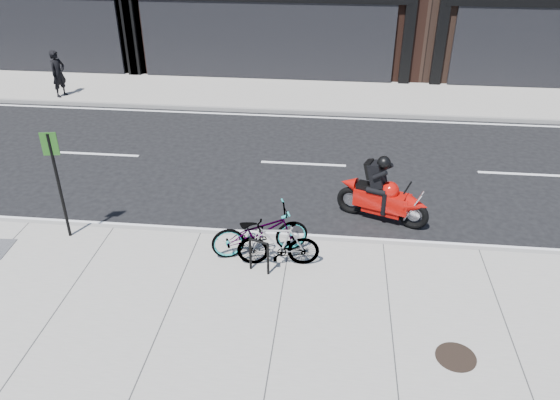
# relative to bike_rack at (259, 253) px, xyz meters

# --- Properties ---
(ground) EXTENTS (120.00, 120.00, 0.00)m
(ground) POSITION_rel_bike_rack_xyz_m (0.51, 3.24, -0.56)
(ground) COLOR black
(ground) RESTS_ON ground
(sidewalk_near) EXTENTS (60.00, 6.00, 0.13)m
(sidewalk_near) POSITION_rel_bike_rack_xyz_m (0.51, -1.76, -0.50)
(sidewalk_near) COLOR gray
(sidewalk_near) RESTS_ON ground
(sidewalk_far) EXTENTS (60.00, 3.50, 0.13)m
(sidewalk_far) POSITION_rel_bike_rack_xyz_m (0.51, 10.99, -0.50)
(sidewalk_far) COLOR gray
(sidewalk_far) RESTS_ON ground
(bike_rack) EXTENTS (0.42, 0.18, 0.74)m
(bike_rack) POSITION_rel_bike_rack_xyz_m (0.00, 0.00, 0.00)
(bike_rack) COLOR black
(bike_rack) RESTS_ON sidewalk_near
(bicycle_front) EXTENTS (2.13, 1.32, 1.06)m
(bicycle_front) POSITION_rel_bike_rack_xyz_m (-0.07, 0.64, 0.10)
(bicycle_front) COLOR gray
(bicycle_front) RESTS_ON sidewalk_near
(bicycle_rear) EXTENTS (1.69, 0.62, 0.99)m
(bicycle_rear) POSITION_rel_bike_rack_xyz_m (0.34, 0.28, 0.06)
(bicycle_rear) COLOR gray
(bicycle_rear) RESTS_ON sidewalk_near
(motorcycle) EXTENTS (2.11, 1.12, 1.64)m
(motorcycle) POSITION_rel_bike_rack_xyz_m (2.60, 2.40, 0.10)
(motorcycle) COLOR black
(motorcycle) RESTS_ON ground
(pedestrian) EXTENTS (0.59, 0.71, 1.67)m
(pedestrian) POSITION_rel_bike_rack_xyz_m (-8.70, 9.74, 0.40)
(pedestrian) COLOR black
(pedestrian) RESTS_ON sidewalk_far
(manhole_cover) EXTENTS (0.68, 0.68, 0.02)m
(manhole_cover) POSITION_rel_bike_rack_xyz_m (3.50, -1.94, -0.43)
(manhole_cover) COLOR black
(manhole_cover) RESTS_ON sidewalk_near
(sign_post) EXTENTS (0.33, 0.08, 2.43)m
(sign_post) POSITION_rel_bike_rack_xyz_m (-4.32, 0.84, 1.02)
(sign_post) COLOR black
(sign_post) RESTS_ON sidewalk_near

